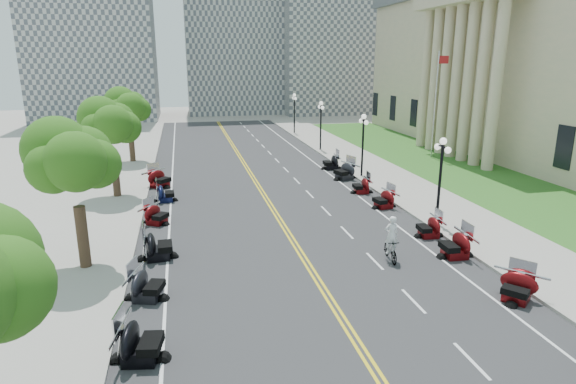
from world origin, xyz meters
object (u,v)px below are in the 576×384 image
civic_building (569,63)px  cyclist_rider (392,220)px  flagpole (435,106)px  bicycle (391,250)px

civic_building → cyclist_rider: (-28.05, -22.06, -6.86)m
cyclist_rider → civic_building: bearing=-141.8°
flagpole → cyclist_rider: bearing=-122.5°
civic_building → flagpole: size_ratio=5.10×
flagpole → cyclist_rider: 26.33m
civic_building → flagpole: bearing=180.0°
cyclist_rider → flagpole: bearing=-122.5°
flagpole → bicycle: flagpole is taller
bicycle → civic_building: bearing=44.8°
civic_building → flagpole: civic_building is taller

